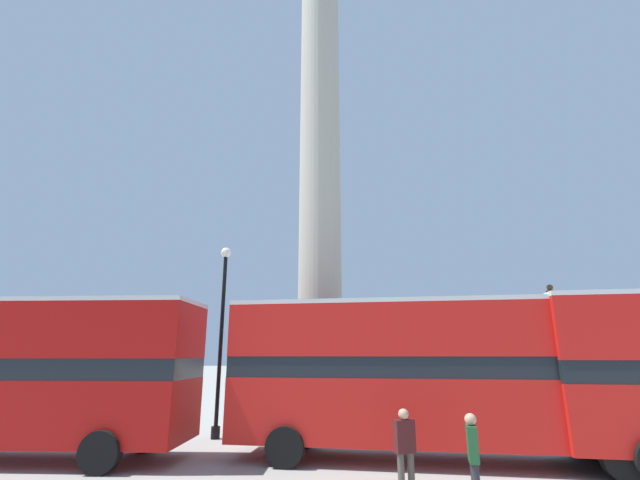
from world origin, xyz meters
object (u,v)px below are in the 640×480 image
bus_c (434,370)px  pedestrian_by_plinth (473,455)px  equestrian_statue (563,382)px  pedestrian_near_lamp (405,447)px  bus_a (2,369)px  street_lamp (221,334)px  monument_column (320,196)px

bus_c → pedestrian_by_plinth: 3.93m
pedestrian_by_plinth → equestrian_statue: bearing=157.6°
equestrian_statue → pedestrian_by_plinth: (-6.55, -11.32, -0.71)m
equestrian_statue → pedestrian_near_lamp: bearing=-137.8°
bus_a → equestrian_statue: bearing=21.8°
street_lamp → pedestrian_by_plinth: size_ratio=4.01×
monument_column → bus_c: size_ratio=2.15×
street_lamp → equestrian_statue: bearing=20.0°
equestrian_statue → pedestrian_by_plinth: bearing=-131.6°
equestrian_statue → monument_column: bearing=-179.3°
bus_a → pedestrian_by_plinth: size_ratio=6.55×
monument_column → street_lamp: bearing=-140.7°
equestrian_statue → pedestrian_by_plinth: equestrian_statue is taller
monument_column → equestrian_statue: (10.37, 2.27, -8.12)m
bus_a → street_lamp: (5.12, 3.70, 1.15)m
equestrian_statue → pedestrian_near_lamp: 13.17m
monument_column → equestrian_statue: monument_column is taller
pedestrian_by_plinth → monument_column: bearing=-149.4°
bus_a → pedestrian_by_plinth: (12.27, -2.63, -1.43)m
equestrian_statue → pedestrian_near_lamp: equestrian_statue is taller
monument_column → bus_a: 12.94m
bus_a → pedestrian_by_plinth: bearing=-15.1°
bus_a → street_lamp: bearing=32.8°
bus_c → pedestrian_near_lamp: 3.49m
monument_column → pedestrian_near_lamp: 12.43m
monument_column → bus_c: 9.90m
monument_column → equestrian_statue: bearing=12.3°
monument_column → bus_a: (-8.45, -6.42, -7.39)m
bus_c → equestrian_statue: bearing=52.5°
bus_c → pedestrian_near_lamp: bus_c is taller
pedestrian_near_lamp → bus_c: bearing=-138.1°
street_lamp → pedestrian_near_lamp: (5.94, -5.63, -2.59)m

